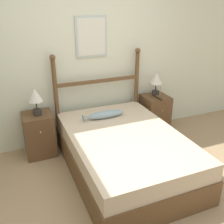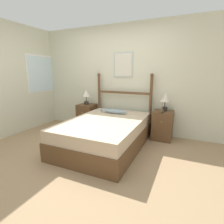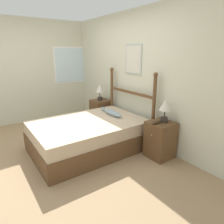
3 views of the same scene
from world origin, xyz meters
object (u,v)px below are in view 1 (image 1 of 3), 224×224
(model_boat, at_px, (160,97))
(nightstand_right, at_px, (155,114))
(table_lamp_right, at_px, (156,80))
(fish_pillow, at_px, (104,115))
(nightstand_left, at_px, (39,134))
(table_lamp_left, at_px, (35,97))
(bed, at_px, (125,153))

(model_boat, bearing_deg, nightstand_right, 85.22)
(table_lamp_right, distance_m, fish_pillow, 1.14)
(nightstand_right, bearing_deg, fish_pillow, -164.14)
(model_boat, xyz_separation_m, fish_pillow, (-1.02, -0.16, -0.07))
(nightstand_right, relative_size, fish_pillow, 1.02)
(nightstand_right, xyz_separation_m, table_lamp_right, (0.01, 0.04, 0.58))
(nightstand_left, bearing_deg, table_lamp_left, -67.84)
(nightstand_right, xyz_separation_m, table_lamp_left, (-1.93, -0.02, 0.58))
(nightstand_left, height_order, nightstand_right, same)
(nightstand_left, distance_m, model_boat, 1.96)
(nightstand_left, relative_size, model_boat, 2.76)
(nightstand_left, height_order, table_lamp_left, table_lamp_left)
(model_boat, bearing_deg, bed, -142.85)
(fish_pillow, bearing_deg, nightstand_left, 162.03)
(bed, bearing_deg, fish_pillow, 96.48)
(table_lamp_left, bearing_deg, fish_pillow, -16.99)
(table_lamp_right, xyz_separation_m, fish_pillow, (-1.04, -0.34, -0.30))
(bed, bearing_deg, model_boat, 37.15)
(nightstand_right, height_order, model_boat, model_boat)
(nightstand_left, distance_m, table_lamp_right, 2.03)
(nightstand_left, relative_size, table_lamp_right, 1.65)
(nightstand_right, height_order, table_lamp_left, table_lamp_left)
(nightstand_right, bearing_deg, model_boat, -94.78)
(table_lamp_right, height_order, fish_pillow, table_lamp_right)
(bed, distance_m, table_lamp_left, 1.42)
(bed, relative_size, fish_pillow, 3.26)
(table_lamp_left, xyz_separation_m, model_boat, (1.92, -0.11, -0.23))
(nightstand_left, bearing_deg, fish_pillow, -17.97)
(table_lamp_right, distance_m, model_boat, 0.29)
(bed, xyz_separation_m, table_lamp_left, (-0.96, 0.84, 0.62))
(bed, xyz_separation_m, nightstand_right, (0.97, 0.86, 0.05))
(nightstand_left, bearing_deg, bed, -41.52)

